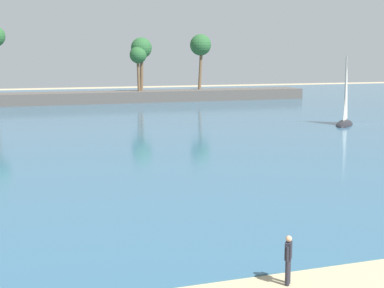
% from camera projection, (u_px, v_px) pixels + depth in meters
% --- Properties ---
extents(sea, '(220.00, 114.69, 0.06)m').
position_uv_depth(sea, '(46.00, 116.00, 72.70)').
color(sea, '#33607F').
rests_on(sea, ground).
extents(palm_headland, '(90.02, 6.15, 11.87)m').
position_uv_depth(palm_headland, '(25.00, 88.00, 88.08)').
color(palm_headland, '#514C47').
rests_on(palm_headland, ground).
extents(person_at_waterline, '(0.37, 0.45, 1.67)m').
position_uv_depth(person_at_waterline, '(288.00, 258.00, 18.98)').
color(person_at_waterline, '#23232D').
rests_on(person_at_waterline, ground).
extents(sailboat_near_shore, '(4.83, 5.14, 7.87)m').
position_uv_depth(sailboat_near_shore, '(345.00, 118.00, 62.48)').
color(sailboat_near_shore, black).
rests_on(sailboat_near_shore, sea).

